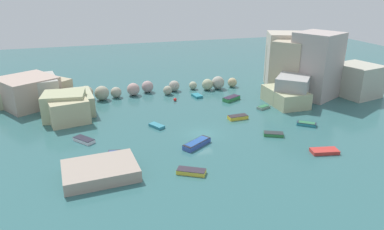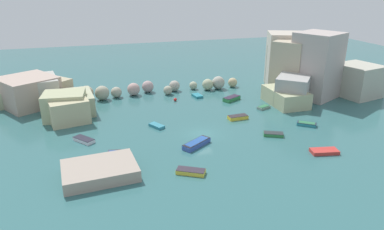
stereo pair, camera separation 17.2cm
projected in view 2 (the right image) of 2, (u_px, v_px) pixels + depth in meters
name	position (u px, v px, depth m)	size (l,w,h in m)	color
cove_water	(203.00, 134.00, 49.56)	(160.00, 160.00, 0.00)	#336667
cliff_headland_left	(33.00, 97.00, 59.28)	(23.43, 20.39, 4.96)	#B0B389
cliff_headland_right	(304.00, 68.00, 66.88)	(21.89, 18.93, 11.71)	#ABB496
rock_breakwater	(146.00, 89.00, 66.50)	(33.67, 4.69, 2.57)	tan
stone_dock	(100.00, 171.00, 38.71)	(7.89, 5.84, 1.34)	#A89687
channel_buoy	(175.00, 99.00, 63.13)	(0.58, 0.58, 0.58)	red
moored_boat_0	(238.00, 117.00, 54.90)	(3.11, 1.43, 0.59)	yellow
moored_boat_1	(273.00, 134.00, 48.96)	(2.93, 2.24, 0.47)	#318342
moored_boat_2	(324.00, 151.00, 44.06)	(3.58, 2.17, 0.45)	red
moored_boat_3	(197.00, 96.00, 65.43)	(1.69, 2.39, 0.42)	teal
moored_boat_4	(113.00, 158.00, 42.12)	(2.20, 3.55, 0.69)	teal
moored_boat_5	(307.00, 124.00, 52.37)	(2.86, 2.58, 0.49)	teal
moored_boat_6	(191.00, 171.00, 39.34)	(3.39, 2.64, 0.52)	yellow
moored_boat_7	(157.00, 126.00, 51.88)	(2.17, 2.69, 0.40)	teal
moored_boat_8	(197.00, 143.00, 45.92)	(4.31, 3.48, 0.67)	#3B58AE
moored_boat_9	(232.00, 98.00, 63.46)	(3.62, 2.81, 0.71)	#318547
moored_boat_10	(84.00, 140.00, 47.22)	(2.91, 3.21, 0.50)	silver
moored_boat_11	(264.00, 107.00, 59.38)	(2.48, 1.85, 0.48)	gray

